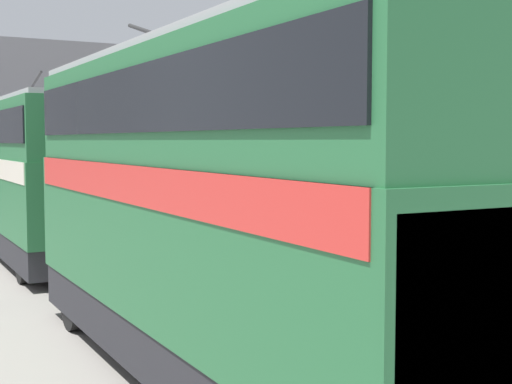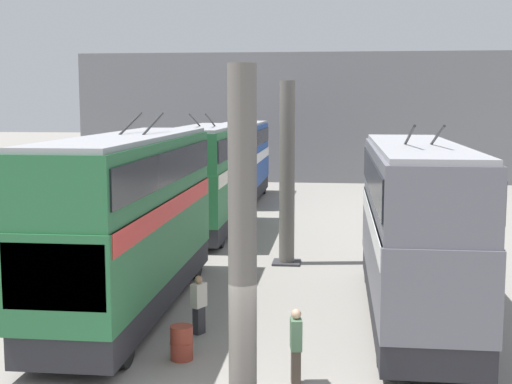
{
  "view_description": "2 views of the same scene",
  "coord_description": "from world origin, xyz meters",
  "px_view_note": "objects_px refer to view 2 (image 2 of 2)",
  "views": [
    {
      "loc": [
        -3.0,
        8.55,
        3.73
      ],
      "look_at": [
        10.99,
        0.98,
        2.58
      ],
      "focal_mm": 50.0,
      "sensor_mm": 36.0,
      "label": 1
    },
    {
      "loc": [
        -13.09,
        -1.88,
        6.19
      ],
      "look_at": [
        12.15,
        1.02,
        2.91
      ],
      "focal_mm": 50.0,
      "sensor_mm": 36.0,
      "label": 2
    }
  ],
  "objects_px": {
    "person_by_right_row": "(199,303)",
    "person_aisle_foreground": "(296,344)",
    "bus_right_mid": "(208,173)",
    "bus_left_near": "(415,220)",
    "bus_right_near": "(130,212)",
    "oil_drum": "(182,343)",
    "bus_right_far": "(241,156)"
  },
  "relations": [
    {
      "from": "person_by_right_row",
      "to": "person_aisle_foreground",
      "type": "distance_m",
      "value": 4.13
    },
    {
      "from": "bus_right_mid",
      "to": "person_by_right_row",
      "type": "distance_m",
      "value": 14.5
    },
    {
      "from": "person_aisle_foreground",
      "to": "bus_left_near",
      "type": "bearing_deg",
      "value": 50.69
    },
    {
      "from": "person_aisle_foreground",
      "to": "person_by_right_row",
      "type": "bearing_deg",
      "value": 123.52
    },
    {
      "from": "bus_left_near",
      "to": "bus_right_near",
      "type": "xyz_separation_m",
      "value": [
        -0.25,
        8.13,
        0.13
      ]
    },
    {
      "from": "bus_left_near",
      "to": "person_by_right_row",
      "type": "bearing_deg",
      "value": 109.04
    },
    {
      "from": "bus_right_near",
      "to": "person_by_right_row",
      "type": "bearing_deg",
      "value": -126.89
    },
    {
      "from": "bus_right_mid",
      "to": "oil_drum",
      "type": "xyz_separation_m",
      "value": [
        -16.09,
        -2.29,
        -2.44
      ]
    },
    {
      "from": "person_aisle_foreground",
      "to": "bus_right_mid",
      "type": "bearing_deg",
      "value": 98.03
    },
    {
      "from": "bus_right_near",
      "to": "person_by_right_row",
      "type": "xyz_separation_m",
      "value": [
        -1.75,
        -2.34,
        -2.14
      ]
    },
    {
      "from": "bus_right_mid",
      "to": "oil_drum",
      "type": "height_order",
      "value": "bus_right_mid"
    },
    {
      "from": "person_aisle_foreground",
      "to": "oil_drum",
      "type": "bearing_deg",
      "value": 149.29
    },
    {
      "from": "bus_left_near",
      "to": "bus_right_near",
      "type": "height_order",
      "value": "bus_right_near"
    },
    {
      "from": "bus_right_far",
      "to": "bus_left_near",
      "type": "bearing_deg",
      "value": -161.03
    },
    {
      "from": "bus_left_near",
      "to": "oil_drum",
      "type": "xyz_separation_m",
      "value": [
        -3.92,
        5.84,
        -2.42
      ]
    },
    {
      "from": "bus_left_near",
      "to": "oil_drum",
      "type": "bearing_deg",
      "value": 123.88
    },
    {
      "from": "bus_right_mid",
      "to": "person_aisle_foreground",
      "type": "distance_m",
      "value": 18.08
    },
    {
      "from": "bus_right_near",
      "to": "bus_right_mid",
      "type": "height_order",
      "value": "bus_right_near"
    },
    {
      "from": "person_by_right_row",
      "to": "person_aisle_foreground",
      "type": "relative_size",
      "value": 0.94
    },
    {
      "from": "bus_right_mid",
      "to": "oil_drum",
      "type": "distance_m",
      "value": 16.43
    },
    {
      "from": "bus_right_far",
      "to": "bus_right_near",
      "type": "bearing_deg",
      "value": 180.0
    },
    {
      "from": "bus_right_near",
      "to": "person_aisle_foreground",
      "type": "height_order",
      "value": "bus_right_near"
    },
    {
      "from": "bus_right_near",
      "to": "person_aisle_foreground",
      "type": "bearing_deg",
      "value": -133.41
    },
    {
      "from": "person_by_right_row",
      "to": "oil_drum",
      "type": "distance_m",
      "value": 1.97
    },
    {
      "from": "bus_right_near",
      "to": "person_aisle_foreground",
      "type": "distance_m",
      "value": 7.32
    },
    {
      "from": "bus_right_near",
      "to": "bus_right_far",
      "type": "height_order",
      "value": "bus_right_near"
    },
    {
      "from": "bus_right_near",
      "to": "person_by_right_row",
      "type": "distance_m",
      "value": 3.62
    },
    {
      "from": "person_by_right_row",
      "to": "person_aisle_foreground",
      "type": "xyz_separation_m",
      "value": [
        -3.07,
        -2.76,
        0.06
      ]
    },
    {
      "from": "bus_right_near",
      "to": "bus_right_far",
      "type": "xyz_separation_m",
      "value": [
        23.89,
        0.0,
        -0.23
      ]
    },
    {
      "from": "bus_left_near",
      "to": "bus_right_near",
      "type": "relative_size",
      "value": 0.94
    },
    {
      "from": "oil_drum",
      "to": "bus_left_near",
      "type": "bearing_deg",
      "value": -56.12
    },
    {
      "from": "bus_right_mid",
      "to": "oil_drum",
      "type": "bearing_deg",
      "value": -171.89
    }
  ]
}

